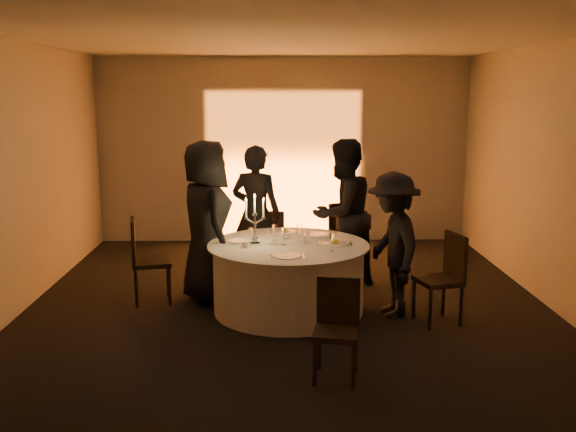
{
  "coord_description": "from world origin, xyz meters",
  "views": [
    {
      "loc": [
        -0.17,
        -6.94,
        2.43
      ],
      "look_at": [
        0.0,
        0.2,
        1.05
      ],
      "focal_mm": 40.0,
      "sensor_mm": 36.0,
      "label": 1
    }
  ],
  "objects_px": {
    "chair_back_right": "(339,235)",
    "chair_right": "(445,273)",
    "banquet_table": "(288,277)",
    "guest_right": "(393,245)",
    "coffee_cup": "(245,245)",
    "candelabra": "(255,227)",
    "guest_back_right": "(342,214)",
    "chair_left": "(144,256)",
    "guest_left": "(206,222)",
    "guest_back_left": "(256,214)",
    "chair_front": "(337,323)",
    "chair_back_left": "(270,240)"
  },
  "relations": [
    {
      "from": "chair_back_right",
      "to": "guest_back_right",
      "type": "height_order",
      "value": "guest_back_right"
    },
    {
      "from": "chair_right",
      "to": "guest_back_right",
      "type": "relative_size",
      "value": 0.51
    },
    {
      "from": "banquet_table",
      "to": "chair_back_left",
      "type": "distance_m",
      "value": 1.3
    },
    {
      "from": "chair_back_right",
      "to": "guest_back_right",
      "type": "relative_size",
      "value": 0.56
    },
    {
      "from": "chair_back_right",
      "to": "chair_left",
      "type": "bearing_deg",
      "value": -5.07
    },
    {
      "from": "chair_right",
      "to": "banquet_table",
      "type": "bearing_deg",
      "value": -118.81
    },
    {
      "from": "chair_right",
      "to": "coffee_cup",
      "type": "xyz_separation_m",
      "value": [
        -2.14,
        0.26,
        0.26
      ]
    },
    {
      "from": "chair_front",
      "to": "guest_back_left",
      "type": "height_order",
      "value": "guest_back_left"
    },
    {
      "from": "banquet_table",
      "to": "chair_back_right",
      "type": "relative_size",
      "value": 1.73
    },
    {
      "from": "banquet_table",
      "to": "guest_back_right",
      "type": "xyz_separation_m",
      "value": [
        0.69,
        0.87,
        0.55
      ]
    },
    {
      "from": "chair_front",
      "to": "coffee_cup",
      "type": "height_order",
      "value": "chair_front"
    },
    {
      "from": "guest_back_left",
      "to": "guest_right",
      "type": "height_order",
      "value": "guest_back_left"
    },
    {
      "from": "chair_back_left",
      "to": "chair_back_right",
      "type": "relative_size",
      "value": 0.89
    },
    {
      "from": "chair_right",
      "to": "guest_right",
      "type": "xyz_separation_m",
      "value": [
        -0.52,
        0.24,
        0.25
      ]
    },
    {
      "from": "banquet_table",
      "to": "guest_right",
      "type": "distance_m",
      "value": 1.22
    },
    {
      "from": "coffee_cup",
      "to": "chair_back_left",
      "type": "bearing_deg",
      "value": 79.49
    },
    {
      "from": "chair_back_left",
      "to": "guest_left",
      "type": "xyz_separation_m",
      "value": [
        -0.74,
        -0.87,
        0.43
      ]
    },
    {
      "from": "guest_back_left",
      "to": "candelabra",
      "type": "xyz_separation_m",
      "value": [
        0.02,
        -1.16,
        0.08
      ]
    },
    {
      "from": "chair_right",
      "to": "guest_back_right",
      "type": "xyz_separation_m",
      "value": [
        -0.96,
        1.28,
        0.4
      ]
    },
    {
      "from": "chair_back_right",
      "to": "guest_left",
      "type": "distance_m",
      "value": 1.88
    },
    {
      "from": "guest_right",
      "to": "coffee_cup",
      "type": "height_order",
      "value": "guest_right"
    },
    {
      "from": "guest_back_right",
      "to": "guest_right",
      "type": "distance_m",
      "value": 1.14
    },
    {
      "from": "chair_back_right",
      "to": "chair_right",
      "type": "bearing_deg",
      "value": 93.86
    },
    {
      "from": "chair_right",
      "to": "guest_right",
      "type": "relative_size",
      "value": 0.6
    },
    {
      "from": "candelabra",
      "to": "guest_right",
      "type": "bearing_deg",
      "value": -6.57
    },
    {
      "from": "guest_back_left",
      "to": "candelabra",
      "type": "height_order",
      "value": "guest_back_left"
    },
    {
      "from": "candelabra",
      "to": "guest_back_left",
      "type": "bearing_deg",
      "value": 90.94
    },
    {
      "from": "chair_back_left",
      "to": "coffee_cup",
      "type": "bearing_deg",
      "value": 88.02
    },
    {
      "from": "chair_back_left",
      "to": "candelabra",
      "type": "xyz_separation_m",
      "value": [
        -0.16,
        -1.27,
        0.45
      ]
    },
    {
      "from": "banquet_table",
      "to": "candelabra",
      "type": "xyz_separation_m",
      "value": [
        -0.37,
        0.0,
        0.58
      ]
    },
    {
      "from": "chair_left",
      "to": "chair_right",
      "type": "relative_size",
      "value": 1.04
    },
    {
      "from": "chair_back_right",
      "to": "chair_right",
      "type": "xyz_separation_m",
      "value": [
        0.96,
        -1.65,
        -0.05
      ]
    },
    {
      "from": "banquet_table",
      "to": "guest_left",
      "type": "xyz_separation_m",
      "value": [
        -0.95,
        0.4,
        0.56
      ]
    },
    {
      "from": "banquet_table",
      "to": "chair_left",
      "type": "height_order",
      "value": "chair_left"
    },
    {
      "from": "chair_left",
      "to": "guest_back_left",
      "type": "distance_m",
      "value": 1.57
    },
    {
      "from": "coffee_cup",
      "to": "candelabra",
      "type": "xyz_separation_m",
      "value": [
        0.11,
        0.15,
        0.17
      ]
    },
    {
      "from": "guest_left",
      "to": "guest_back_left",
      "type": "relative_size",
      "value": 1.06
    },
    {
      "from": "guest_left",
      "to": "guest_back_right",
      "type": "xyz_separation_m",
      "value": [
        1.64,
        0.47,
        -0.01
      ]
    },
    {
      "from": "chair_back_right",
      "to": "guest_back_right",
      "type": "xyz_separation_m",
      "value": [
        -0.0,
        -0.37,
        0.35
      ]
    },
    {
      "from": "chair_front",
      "to": "guest_right",
      "type": "distance_m",
      "value": 1.75
    },
    {
      "from": "chair_back_left",
      "to": "guest_right",
      "type": "relative_size",
      "value": 0.58
    },
    {
      "from": "chair_left",
      "to": "coffee_cup",
      "type": "bearing_deg",
      "value": -123.23
    },
    {
      "from": "chair_right",
      "to": "guest_right",
      "type": "height_order",
      "value": "guest_right"
    },
    {
      "from": "banquet_table",
      "to": "chair_back_left",
      "type": "height_order",
      "value": "chair_back_left"
    },
    {
      "from": "chair_front",
      "to": "candelabra",
      "type": "xyz_separation_m",
      "value": [
        -0.75,
        1.71,
        0.49
      ]
    },
    {
      "from": "chair_left",
      "to": "chair_front",
      "type": "relative_size",
      "value": 1.17
    },
    {
      "from": "candelabra",
      "to": "chair_front",
      "type": "bearing_deg",
      "value": -66.44
    },
    {
      "from": "chair_left",
      "to": "chair_front",
      "type": "distance_m",
      "value": 2.88
    },
    {
      "from": "guest_right",
      "to": "coffee_cup",
      "type": "distance_m",
      "value": 1.61
    },
    {
      "from": "chair_right",
      "to": "guest_left",
      "type": "height_order",
      "value": "guest_left"
    }
  ]
}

